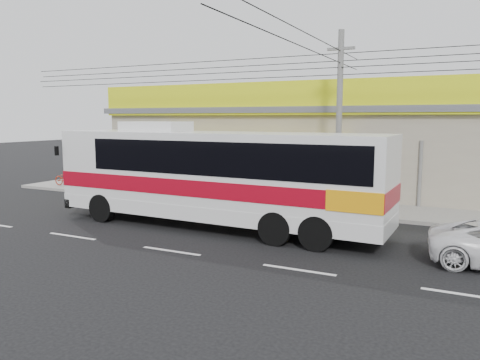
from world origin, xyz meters
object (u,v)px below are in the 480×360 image
object	(u,v)px
coach_bus	(219,172)
motorbike_red	(66,178)
motorbike_dark	(76,177)
utility_pole	(341,63)

from	to	relation	value
coach_bus	motorbike_red	xyz separation A→B (m)	(-12.36, 4.63, -1.47)
motorbike_red	motorbike_dark	size ratio (longest dim) A/B	0.87
motorbike_dark	utility_pole	distance (m)	15.69
coach_bus	motorbike_dark	xyz separation A→B (m)	(-11.64, 4.68, -1.34)
motorbike_red	utility_pole	distance (m)	16.41
motorbike_red	motorbike_dark	xyz separation A→B (m)	(0.72, 0.05, 0.13)
coach_bus	utility_pole	bearing A→B (deg)	58.38
motorbike_red	utility_pole	world-z (taller)	utility_pole
motorbike_red	utility_pole	bearing A→B (deg)	-92.08
coach_bus	utility_pole	world-z (taller)	utility_pole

